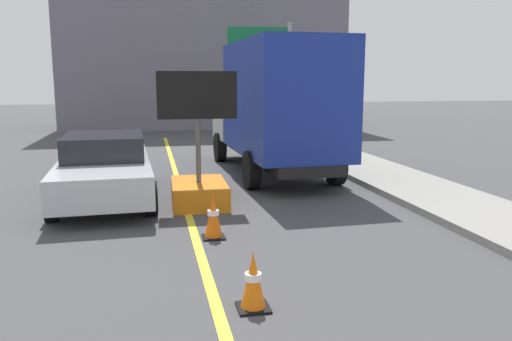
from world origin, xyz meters
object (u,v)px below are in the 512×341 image
Objects in this scene: box_truck at (274,105)px; pickup_car at (105,167)px; traffic_cone_mid_lane at (253,281)px; highway_guide_sign at (272,60)px; arrow_board_trailer at (199,181)px; traffic_cone_far_lane at (213,216)px.

box_truck is 4.95m from pickup_car.
highway_guide_sign is at bearing 75.97° from traffic_cone_mid_lane.
highway_guide_sign is at bearing 69.86° from arrow_board_trailer.
pickup_car is at bearing 108.79° from traffic_cone_mid_lane.
traffic_cone_far_lane reaches higher than traffic_cone_mid_lane.
highway_guide_sign is 15.28m from traffic_cone_far_lane.
highway_guide_sign is 7.55× the size of traffic_cone_mid_lane.
box_truck is 10.37× the size of traffic_cone_mid_lane.
highway_guide_sign reaches higher than traffic_cone_far_lane.
box_truck is at bearing 66.86° from traffic_cone_far_lane.
traffic_cone_mid_lane is (0.11, -5.13, -0.16)m from arrow_board_trailer.
arrow_board_trailer reaches higher than traffic_cone_mid_lane.
box_truck is 1.40× the size of pickup_car.
pickup_car is at bearing 156.52° from arrow_board_trailer.
arrow_board_trailer is 4.07× the size of traffic_cone_mid_lane.
traffic_cone_far_lane is at bearing -90.05° from arrow_board_trailer.
traffic_cone_far_lane is at bearing -59.48° from pickup_car.
arrow_board_trailer is at bearing -110.14° from highway_guide_sign.
traffic_cone_far_lane is (-0.00, -2.42, -0.12)m from arrow_board_trailer.
traffic_cone_mid_lane is at bearing -71.21° from pickup_car.
box_truck reaches higher than pickup_car.
traffic_cone_far_lane is (-0.11, 2.71, 0.04)m from traffic_cone_mid_lane.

